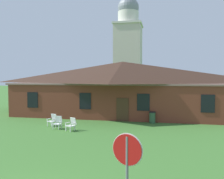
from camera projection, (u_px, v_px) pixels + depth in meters
brick_building at (123, 87)px, 26.16m from camera, size 22.14×10.40×5.67m
dome_tower at (128, 51)px, 43.93m from camera, size 5.18×5.18×19.54m
stop_sign at (127, 163)px, 5.73m from camera, size 0.77×0.28×2.57m
lawn_chair_by_porch at (53, 120)px, 19.26m from camera, size 0.74×0.79×0.96m
lawn_chair_near_door at (58, 122)px, 18.18m from camera, size 0.65×0.68×0.96m
lawn_chair_left_end at (71, 124)px, 17.49m from camera, size 0.80×0.84×0.96m
trash_bin at (152, 117)px, 20.39m from camera, size 0.56×0.56×0.98m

